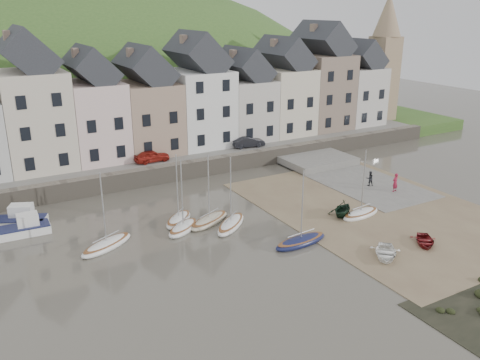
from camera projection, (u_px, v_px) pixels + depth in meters
ground at (277, 236)px, 40.66m from camera, size 160.00×160.00×0.00m
quay_land at (143, 140)px, 66.65m from camera, size 90.00×30.00×1.50m
quay_street at (176, 156)px, 56.96m from camera, size 70.00×7.00×0.10m
seawall at (189, 169)px, 54.31m from camera, size 70.00×1.20×1.80m
beach at (377, 210)px, 45.82m from camera, size 18.00×26.00×0.06m
slipway at (351, 178)px, 54.25m from camera, size 8.00×18.00×0.12m
hillside at (72, 209)px, 93.39m from camera, size 134.40×84.00×84.00m
townhouse_terrace at (177, 99)px, 58.77m from camera, size 61.05×8.00×13.93m
church_spire at (385, 54)px, 72.96m from camera, size 4.00×4.00×18.00m
sailboat_0 at (107, 245)px, 38.61m from camera, size 5.02×3.60×6.32m
sailboat_1 at (179, 219)px, 43.17m from camera, size 3.84×3.76×6.32m
sailboat_2 at (209, 220)px, 42.98m from camera, size 4.89×3.44×6.32m
sailboat_3 at (183, 228)px, 41.57m from camera, size 4.04×3.51×6.32m
sailboat_4 at (231, 224)px, 42.27m from camera, size 4.63×4.28×6.32m
sailboat_5 at (301, 241)px, 39.20m from camera, size 5.02×1.94×6.32m
sailboat_6 at (361, 214)px, 44.37m from camera, size 4.42×2.04×6.32m
motorboat_0 at (22, 228)px, 40.71m from camera, size 4.73×1.93×1.70m
motorboat_2 at (16, 219)px, 42.41m from camera, size 5.52×3.68×1.70m
rowboat_white at (386, 253)px, 37.04m from camera, size 3.86×3.90×0.66m
rowboat_green at (342, 209)px, 44.07m from camera, size 3.61×3.44×1.48m
rowboat_red at (425, 241)px, 39.02m from camera, size 3.32×3.42×0.58m
person_red at (395, 182)px, 49.85m from camera, size 0.74×0.54×1.88m
person_dark at (370, 178)px, 51.51m from camera, size 0.91×0.81×1.55m
car_left at (152, 156)px, 54.38m from camera, size 3.86×1.65×1.30m
car_right at (248, 142)px, 60.09m from camera, size 4.08×1.95×1.29m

